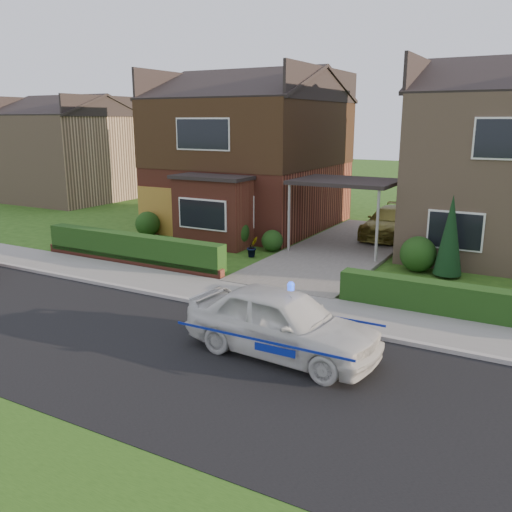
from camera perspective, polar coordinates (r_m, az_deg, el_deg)
The scene contains 22 objects.
ground at distance 12.13m, azimuth -9.28°, elevation -10.20°, with size 120.00×120.00×0.00m, color #254913.
road at distance 12.13m, azimuth -9.28°, elevation -10.20°, with size 60.00×6.00×0.02m, color black.
kerb at distance 14.44m, azimuth -1.78°, elevation -5.72°, with size 60.00×0.16×0.12m, color #9E9993.
sidewalk at distance 15.30m, azimuth 0.23°, elevation -4.59°, with size 60.00×2.00×0.10m, color slate.
driveway at distance 21.37m, azimuth 9.17°, elevation 0.70°, with size 3.80×12.00×0.12m, color #666059.
house_left at distance 25.89m, azimuth -0.55°, elevation 11.59°, with size 7.50×9.53×7.25m.
carport_link at distance 20.89m, azimuth 9.41°, elevation 7.61°, with size 3.80×3.00×2.77m.
garage_door at distance 24.32m, azimuth -10.24°, elevation 4.66°, with size 2.20×0.10×2.10m, color olive.
dwarf_wall at distance 19.47m, azimuth -13.14°, elevation -0.45°, with size 7.70×0.25×0.36m, color brown.
hedge_left at distance 19.63m, azimuth -12.82°, elevation -0.87°, with size 7.50×0.55×0.90m, color black.
hedge_right at distance 14.86m, azimuth 22.89°, elevation -6.54°, with size 7.50×0.55×0.80m, color black.
shrub_left_far at distance 24.22m, azimuth -11.34°, elevation 3.34°, with size 1.08×1.08×1.08m, color black.
shrub_left_mid at distance 21.43m, azimuth -2.45°, elevation 2.55°, with size 1.32×1.32×1.32m, color black.
shrub_left_near at distance 20.97m, azimuth 1.72°, elevation 1.62°, with size 0.84×0.84×0.84m, color black.
shrub_right_near at distance 18.90m, azimuth 16.70°, elevation 0.19°, with size 1.20×1.20×1.20m, color black.
conifer_a at distance 18.39m, azimuth 19.75°, elevation 1.81°, with size 0.90×0.90×2.60m, color black.
neighbour_left at distance 36.58m, azimuth -18.86°, elevation 9.70°, with size 6.50×7.00×5.20m, color #99795E.
police_car at distance 11.70m, azimuth 2.73°, elevation -7.03°, with size 3.99×4.46×1.64m.
driveway_car at distance 23.74m, azimuth 13.99°, elevation 3.48°, with size 1.74×4.29×1.24m, color olive.
potted_plant_a at distance 19.23m, azimuth -9.32°, elevation 0.26°, with size 0.43×0.29×0.82m, color gray.
potted_plant_b at distance 20.06m, azimuth -0.37°, elevation 0.94°, with size 0.34×0.42×0.76m, color gray.
potted_plant_c at distance 20.76m, azimuth -14.50°, elevation 1.03°, with size 0.47×0.47×0.83m, color gray.
Camera 1 is at (6.97, -8.60, 4.96)m, focal length 38.00 mm.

